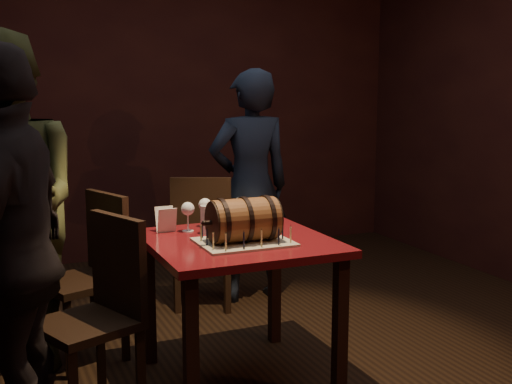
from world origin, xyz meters
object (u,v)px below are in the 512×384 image
wine_glass_left (188,210)px  person_left_front (13,257)px  barrel_cake (244,220)px  chair_left_rear (93,267)px  chair_back (203,235)px  person_back (250,186)px  wine_glass_right (241,205)px  chair_left_front (101,305)px  pint_of_ale (207,220)px  pub_table (239,260)px  wine_glass_mid (205,206)px  person_left_rear (7,207)px

wine_glass_left → person_left_front: size_ratio=0.10×
barrel_cake → chair_left_rear: barrel_cake is taller
wine_glass_left → chair_back: chair_back is taller
person_back → person_left_front: 2.21m
wine_glass_right → chair_back: (0.04, 0.79, -0.35)m
chair_left_front → pint_of_ale: bearing=23.2°
wine_glass_left → person_left_front: 1.06m
barrel_cake → chair_left_front: 0.78m
wine_glass_right → chair_left_front: chair_left_front is taller
pint_of_ale → pub_table: bearing=-59.8°
wine_glass_right → chair_left_front: 1.00m
person_left_front → wine_glass_right: bearing=138.4°
wine_glass_mid → person_back: person_back is taller
wine_glass_mid → person_left_front: person_left_front is taller
pub_table → person_back: (0.56, 1.18, 0.18)m
barrel_cake → wine_glass_mid: size_ratio=2.41×
person_back → chair_back: bearing=14.4°
wine_glass_right → barrel_cake: bearing=-110.1°
wine_glass_mid → pint_of_ale: (-0.04, -0.16, -0.04)m
wine_glass_left → person_left_rear: size_ratio=0.09×
pub_table → wine_glass_right: (0.14, 0.31, 0.23)m
pub_table → wine_glass_left: bearing=125.1°
pub_table → barrel_cake: bearing=-96.3°
pub_table → chair_left_rear: (-0.64, 0.59, -0.12)m
barrel_cake → person_left_rear: person_left_rear is taller
pint_of_ale → chair_left_front: (-0.61, -0.26, -0.30)m
wine_glass_right → pint_of_ale: wine_glass_right is taller
chair_left_rear → person_left_front: person_left_front is taller
wine_glass_mid → chair_back: 0.86m
barrel_cake → wine_glass_left: barrel_cake is taller
barrel_cake → person_left_front: person_left_front is taller
wine_glass_mid → person_left_front: bearing=-148.3°
chair_left_front → chair_left_rear: bearing=84.0°
pub_table → person_back: 1.32m
wine_glass_left → pint_of_ale: bearing=-46.0°
wine_glass_mid → person_left_front: size_ratio=0.10×
barrel_cake → wine_glass_mid: (-0.05, 0.44, -0.00)m
barrel_cake → wine_glass_right: (0.15, 0.40, -0.00)m
wine_glass_right → person_back: 0.97m
wine_glass_right → chair_back: 0.86m
person_left_rear → person_left_front: 0.83m
chair_left_rear → person_left_rear: bearing=-172.8°
person_back → person_left_front: size_ratio=0.97×
chair_left_front → person_back: person_back is taller
pint_of_ale → person_back: size_ratio=0.09×
pub_table → wine_glass_mid: size_ratio=5.59×
wine_glass_mid → pub_table: bearing=-79.6°
pub_table → pint_of_ale: size_ratio=6.00×
wine_glass_mid → wine_glass_right: 0.20m
chair_back → chair_left_front: bearing=-127.0°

